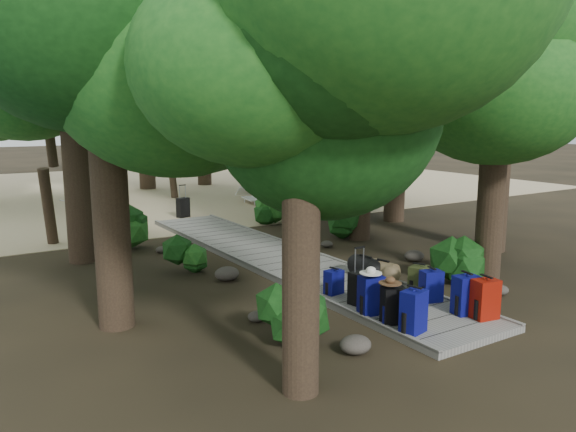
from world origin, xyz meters
TOP-DOWN VIEW (x-y plane):
  - ground at (0.00, 0.00)m, footprint 120.00×120.00m
  - sand_beach at (0.00, 16.00)m, footprint 40.00×22.00m
  - boardwalk at (0.00, 1.00)m, footprint 2.00×12.00m
  - backpack_left_a at (-0.75, -4.23)m, footprint 0.46×0.37m
  - backpack_left_b at (-0.74, -3.77)m, footprint 0.43×0.37m
  - backpack_left_c at (-0.76, -3.24)m, footprint 0.44×0.34m
  - backpack_left_d at (-0.62, -2.02)m, footprint 0.36×0.28m
  - backpack_right_a at (0.70, -4.42)m, footprint 0.46×0.36m
  - backpack_right_b at (0.60, -4.10)m, footprint 0.46×0.36m
  - backpack_right_c at (0.60, -3.32)m, footprint 0.43×0.35m
  - backpack_right_d at (0.77, -2.84)m, footprint 0.45×0.39m
  - duffel_right_khaki at (0.76, -1.85)m, footprint 0.49×0.65m
  - duffel_right_black at (0.64, -1.44)m, footprint 0.46×0.69m
  - suitcase_on_boardwalk at (-0.58, -2.70)m, footprint 0.41×0.27m
  - lone_suitcase_on_sand at (0.27, 7.72)m, footprint 0.48×0.37m
  - hat_brown at (-0.79, -3.73)m, footprint 0.37×0.37m
  - hat_white at (-0.82, -3.29)m, footprint 0.38×0.38m
  - kayak at (-2.64, 10.86)m, footprint 1.30×3.24m
  - sun_lounger at (3.83, 9.20)m, footprint 0.91×1.96m
  - tree_right_a at (2.79, -2.82)m, footprint 4.61×4.61m
  - tree_right_b at (5.24, -0.99)m, footprint 6.16×6.16m
  - tree_right_c at (3.21, 1.87)m, footprint 4.90×4.90m
  - tree_right_d at (5.98, 3.44)m, footprint 5.30×5.30m
  - tree_right_e at (3.88, 6.85)m, footprint 5.54×5.54m
  - tree_right_f at (6.83, 9.87)m, footprint 5.29×5.29m
  - tree_left_a at (-3.17, -4.70)m, footprint 4.00×4.00m
  - tree_left_b at (-4.50, -1.18)m, footprint 4.61×4.61m
  - tree_left_c at (-4.01, 3.50)m, footprint 5.16×5.16m
  - tree_back_a at (-1.12, 15.54)m, footprint 4.86×4.86m
  - tree_back_b at (1.75, 15.84)m, footprint 6.03×6.03m
  - tree_back_c at (4.71, 15.87)m, footprint 5.49×5.49m
  - palm_right_a at (2.96, 5.32)m, footprint 4.34×4.34m
  - palm_right_b at (5.03, 11.32)m, footprint 4.17×4.17m
  - palm_right_c at (1.94, 12.49)m, footprint 4.04×4.04m
  - palm_left_a at (-4.48, 5.82)m, footprint 3.97×3.97m
  - rock_left_a at (-1.83, -4.15)m, footprint 0.49×0.44m
  - rock_left_b at (-2.42, -2.24)m, footprint 0.32×0.29m
  - rock_left_c at (-1.77, 0.23)m, footprint 0.53×0.48m
  - rock_left_d at (-2.10, 3.30)m, footprint 0.31×0.28m
  - rock_right_a at (2.28, -3.53)m, footprint 0.37×0.33m
  - rock_right_b at (2.73, -0.78)m, footprint 0.49×0.44m
  - rock_right_c at (1.81, 1.52)m, footprint 0.33×0.30m
  - rock_right_d at (2.71, 4.25)m, footprint 0.64×0.58m
  - shrub_left_a at (-2.47, -3.26)m, footprint 0.95×0.95m
  - shrub_left_b at (-2.24, 1.16)m, footprint 0.80×0.80m
  - shrub_left_c at (-2.47, 4.20)m, footprint 1.34×1.34m
  - shrub_right_a at (2.14, -2.54)m, footprint 1.12×1.12m
  - shrub_right_b at (2.91, 2.15)m, footprint 1.21×1.21m
  - shrub_right_c at (2.26, 5.15)m, footprint 0.95×0.95m

SIDE VIEW (x-z plane):
  - ground at x=0.00m, z-range 0.00..0.00m
  - sand_beach at x=0.00m, z-range 0.00..0.02m
  - boardwalk at x=0.00m, z-range 0.00..0.12m
  - rock_left_d at x=-2.10m, z-range 0.00..0.17m
  - rock_left_b at x=-2.42m, z-range 0.00..0.18m
  - rock_right_c at x=1.81m, z-range 0.00..0.18m
  - rock_right_a at x=2.28m, z-range 0.00..0.20m
  - rock_left_a at x=-1.83m, z-range 0.00..0.27m
  - rock_right_b at x=2.73m, z-range 0.00..0.27m
  - rock_left_c at x=-1.77m, z-range 0.00..0.29m
  - rock_right_d at x=2.71m, z-range 0.00..0.35m
  - kayak at x=-2.64m, z-range 0.02..0.34m
  - duffel_right_khaki at x=0.76m, z-range 0.12..0.52m
  - sun_lounger at x=3.83m, z-range 0.02..0.63m
  - duffel_right_black at x=0.64m, z-range 0.12..0.54m
  - lone_suitcase_on_sand at x=0.27m, z-range 0.02..0.69m
  - shrub_left_b at x=-2.24m, z-range 0.00..0.72m
  - backpack_left_d at x=-0.62m, z-range 0.12..0.63m
  - backpack_right_d at x=0.77m, z-range 0.12..0.70m
  - suitcase_on_boardwalk at x=-0.58m, z-range 0.12..0.71m
  - shrub_left_a at x=-2.47m, z-range 0.00..0.86m
  - shrub_right_c at x=2.26m, z-range 0.00..0.86m
  - backpack_right_c at x=0.60m, z-range 0.12..0.76m
  - backpack_left_b at x=-0.74m, z-range 0.12..0.79m
  - backpack_left_c at x=-0.76m, z-range 0.12..0.86m
  - backpack_right_b at x=0.60m, z-range 0.12..0.86m
  - backpack_right_a at x=0.70m, z-range 0.12..0.86m
  - backpack_left_a at x=-0.75m, z-range 0.12..0.87m
  - shrub_right_a at x=2.14m, z-range 0.00..1.01m
  - shrub_right_b at x=2.91m, z-range 0.00..1.09m
  - shrub_left_c at x=-2.47m, z-range 0.00..1.20m
  - hat_brown at x=-0.79m, z-range 0.79..0.90m
  - hat_white at x=-0.82m, z-range 0.86..0.98m
  - palm_left_a at x=-4.48m, z-range 0.00..6.32m
  - palm_right_c at x=1.94m, z-range 0.00..6.43m
  - tree_left_a at x=-3.17m, z-range 0.00..6.67m
  - palm_right_a at x=2.96m, z-range 0.00..7.39m
  - tree_right_a at x=2.79m, z-range 0.00..7.68m
  - palm_right_b at x=5.03m, z-range 0.00..8.05m
  - tree_left_b at x=-4.50m, z-range 0.00..8.30m
  - tree_back_a at x=-1.12m, z-range 0.00..8.41m
  - tree_right_c at x=3.21m, z-range 0.00..8.49m
  - tree_left_c at x=-4.01m, z-range 0.00..8.97m
  - tree_right_f at x=6.83m, z-range 0.00..9.44m
  - tree_right_d at x=5.98m, z-range 0.00..9.72m
  - tree_back_c at x=4.71m, z-range 0.00..9.88m
  - tree_right_e at x=3.88m, z-range 0.00..9.97m
  - tree_back_b at x=1.75m, z-range 0.00..10.76m
  - tree_right_b at x=5.24m, z-range 0.00..11.00m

